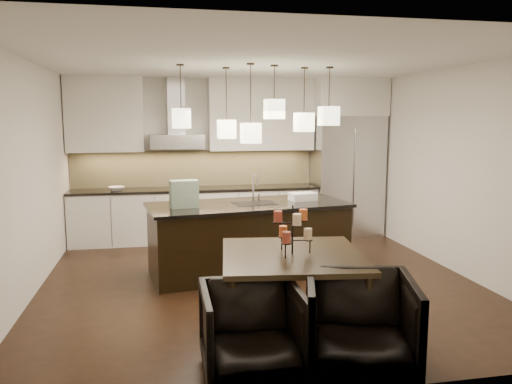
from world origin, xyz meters
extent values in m
cube|color=black|center=(0.00, 0.00, -0.01)|extent=(5.50, 5.50, 0.02)
cube|color=white|center=(0.00, 0.00, 2.81)|extent=(5.50, 5.50, 0.02)
cube|color=silver|center=(0.00, 2.76, 1.40)|extent=(5.50, 0.02, 2.80)
cube|color=silver|center=(0.00, -2.76, 1.40)|extent=(5.50, 0.02, 2.80)
cube|color=silver|center=(-2.76, 0.00, 1.40)|extent=(0.02, 5.50, 2.80)
cube|color=silver|center=(2.76, 0.00, 1.40)|extent=(0.02, 5.50, 2.80)
cube|color=#B7B7BA|center=(2.10, 2.38, 1.07)|extent=(1.20, 0.72, 2.15)
cube|color=silver|center=(2.10, 2.38, 2.47)|extent=(1.26, 0.72, 0.65)
cube|color=silver|center=(-0.62, 2.43, 0.44)|extent=(4.21, 0.62, 0.88)
cube|color=black|center=(-0.62, 2.43, 0.90)|extent=(4.21, 0.66, 0.04)
cube|color=#C1B87F|center=(-0.62, 2.73, 1.24)|extent=(4.21, 0.02, 0.63)
cube|color=silver|center=(-2.10, 2.57, 2.17)|extent=(1.25, 0.35, 1.25)
cube|color=silver|center=(0.55, 2.57, 2.17)|extent=(1.85, 0.35, 1.25)
cube|color=#B7B7BA|center=(-0.93, 2.48, 1.72)|extent=(0.90, 0.52, 0.24)
cube|color=#B7B7BA|center=(-0.93, 2.59, 2.32)|extent=(0.30, 0.28, 0.96)
imported|color=silver|center=(-1.95, 2.38, 0.95)|extent=(0.32, 0.32, 0.06)
cube|color=black|center=(-0.06, 0.44, 0.46)|extent=(2.73, 1.40, 0.92)
cube|color=black|center=(-0.06, 0.44, 0.94)|extent=(2.82, 1.49, 0.04)
cube|color=#1A502D|center=(-0.93, 0.29, 1.14)|extent=(0.38, 0.24, 0.36)
cube|color=silver|center=(0.74, 0.56, 1.01)|extent=(0.39, 0.30, 0.10)
cylinder|color=beige|center=(0.16, -1.61, 1.00)|extent=(0.09, 0.09, 0.11)
cylinder|color=#CF5C25|center=(-0.05, -1.46, 1.00)|extent=(0.09, 0.09, 0.11)
cylinder|color=#973928|center=(-0.08, -1.71, 1.00)|extent=(0.09, 0.09, 0.11)
cylinder|color=#CF5C25|center=(0.14, -1.51, 1.17)|extent=(0.09, 0.09, 0.11)
cylinder|color=#973928|center=(-0.13, -1.56, 1.17)|extent=(0.09, 0.09, 0.11)
cylinder|color=beige|center=(0.01, -1.74, 1.17)|extent=(0.09, 0.09, 0.11)
imported|color=black|center=(-0.53, -2.34, 0.38)|extent=(0.82, 0.84, 0.76)
imported|color=black|center=(0.36, -2.45, 0.41)|extent=(1.10, 1.11, 0.82)
cube|color=#EEEABF|center=(-0.93, 0.56, 2.11)|extent=(0.24, 0.24, 0.26)
cube|color=#EEEABF|center=(-0.30, 0.81, 1.96)|extent=(0.24, 0.24, 0.26)
cube|color=#EEEABF|center=(0.29, 0.40, 2.23)|extent=(0.24, 0.24, 0.26)
cube|color=#EEEABF|center=(0.76, 0.61, 2.05)|extent=(0.24, 0.24, 0.26)
cube|color=#EEEABF|center=(1.08, 0.49, 2.14)|extent=(0.24, 0.24, 0.26)
cube|color=#EEEABF|center=(-0.06, 0.27, 1.91)|extent=(0.24, 0.24, 0.26)
camera|label=1|loc=(-1.23, -6.14, 2.09)|focal=35.00mm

